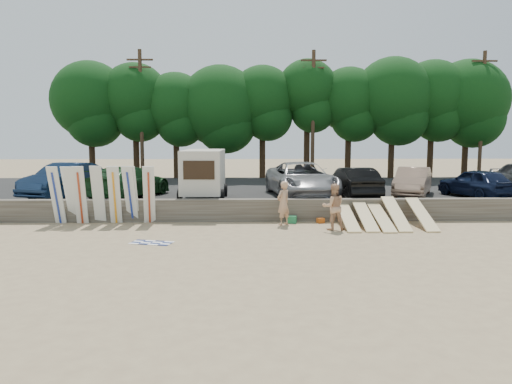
% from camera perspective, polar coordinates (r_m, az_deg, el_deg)
% --- Properties ---
extents(ground, '(120.00, 120.00, 0.00)m').
position_cam_1_polar(ground, '(19.85, 6.97, -4.76)').
color(ground, tan).
rests_on(ground, ground).
extents(seawall, '(44.00, 0.50, 1.00)m').
position_cam_1_polar(seawall, '(22.69, 5.89, -2.04)').
color(seawall, '#6B6356').
rests_on(seawall, ground).
extents(parking_lot, '(44.00, 14.50, 0.70)m').
position_cam_1_polar(parking_lot, '(30.10, 4.08, -0.17)').
color(parking_lot, '#282828').
rests_on(parking_lot, ground).
extents(treeline, '(33.36, 6.17, 8.79)m').
position_cam_1_polar(treeline, '(37.06, 4.06, 10.48)').
color(treeline, '#382616').
rests_on(treeline, parking_lot).
extents(utility_poles, '(25.80, 0.26, 9.00)m').
position_cam_1_polar(utility_poles, '(35.62, 6.54, 9.03)').
color(utility_poles, '#473321').
rests_on(utility_poles, parking_lot).
extents(box_trailer, '(2.27, 3.89, 2.43)m').
position_cam_1_polar(box_trailer, '(24.82, -6.03, 2.33)').
color(box_trailer, beige).
rests_on(box_trailer, parking_lot).
extents(car_0, '(3.44, 5.55, 1.73)m').
position_cam_1_polar(car_0, '(27.51, -20.95, 1.30)').
color(car_0, '#11223E').
rests_on(car_0, parking_lot).
extents(car_1, '(4.07, 5.89, 1.58)m').
position_cam_1_polar(car_1, '(26.26, -14.41, 1.14)').
color(car_1, '#123316').
rests_on(car_1, parking_lot).
extents(car_2, '(3.63, 6.66, 1.77)m').
position_cam_1_polar(car_2, '(25.82, 5.21, 1.45)').
color(car_2, gray).
rests_on(car_2, parking_lot).
extents(car_3, '(2.03, 4.80, 1.54)m').
position_cam_1_polar(car_3, '(25.71, 11.07, 1.07)').
color(car_3, black).
rests_on(car_3, parking_lot).
extents(car_4, '(3.29, 4.72, 1.47)m').
position_cam_1_polar(car_4, '(27.39, 17.47, 1.15)').
color(car_4, '#9E7C65').
rests_on(car_4, parking_lot).
extents(car_5, '(2.89, 4.67, 1.48)m').
position_cam_1_polar(car_5, '(27.71, 23.89, 0.96)').
color(car_5, black).
rests_on(car_5, parking_lot).
extents(surfboard_upright_0, '(0.60, 0.74, 2.54)m').
position_cam_1_polar(surfboard_upright_0, '(23.26, -21.85, -0.35)').
color(surfboard_upright_0, silver).
rests_on(surfboard_upright_0, ground).
extents(surfboard_upright_1, '(0.61, 0.80, 2.53)m').
position_cam_1_polar(surfboard_upright_1, '(23.23, -20.41, -0.32)').
color(surfboard_upright_1, silver).
rests_on(surfboard_upright_1, ground).
extents(surfboard_upright_2, '(0.53, 0.65, 2.55)m').
position_cam_1_polar(surfboard_upright_2, '(22.89, -19.46, -0.35)').
color(surfboard_upright_2, silver).
rests_on(surfboard_upright_2, ground).
extents(surfboard_upright_3, '(0.52, 0.61, 2.56)m').
position_cam_1_polar(surfboard_upright_3, '(22.84, -17.60, -0.29)').
color(surfboard_upright_3, silver).
rests_on(surfboard_upright_3, ground).
extents(surfboard_upright_4, '(0.54, 0.67, 2.55)m').
position_cam_1_polar(surfboard_upright_4, '(22.55, -15.86, -0.33)').
color(surfboard_upright_4, silver).
rests_on(surfboard_upright_4, ground).
extents(surfboard_upright_5, '(0.54, 0.73, 2.54)m').
position_cam_1_polar(surfboard_upright_5, '(22.56, -14.02, -0.28)').
color(surfboard_upright_5, silver).
rests_on(surfboard_upright_5, ground).
extents(surfboard_upright_6, '(0.60, 0.74, 2.54)m').
position_cam_1_polar(surfboard_upright_6, '(22.53, -14.19, -0.29)').
color(surfboard_upright_6, silver).
rests_on(surfboard_upright_6, ground).
extents(surfboard_upright_7, '(0.59, 0.73, 2.54)m').
position_cam_1_polar(surfboard_upright_7, '(22.26, -12.13, -0.31)').
color(surfboard_upright_7, silver).
rests_on(surfboard_upright_7, ground).
extents(surfboard_low_0, '(0.56, 2.91, 0.85)m').
position_cam_1_polar(surfboard_low_0, '(21.52, 10.42, -2.78)').
color(surfboard_low_0, beige).
rests_on(surfboard_low_0, ground).
extents(surfboard_low_1, '(0.56, 2.89, 0.95)m').
position_cam_1_polar(surfboard_low_1, '(21.68, 12.35, -2.63)').
color(surfboard_low_1, beige).
rests_on(surfboard_low_1, ground).
extents(surfboard_low_2, '(0.56, 2.92, 0.84)m').
position_cam_1_polar(surfboard_low_2, '(21.74, 14.10, -2.80)').
color(surfboard_low_2, beige).
rests_on(surfboard_low_2, ground).
extents(surfboard_low_3, '(0.56, 2.84, 1.11)m').
position_cam_1_polar(surfboard_low_3, '(21.96, 15.71, -2.39)').
color(surfboard_low_3, beige).
rests_on(surfboard_low_3, ground).
extents(surfboard_low_4, '(0.56, 2.86, 1.05)m').
position_cam_1_polar(surfboard_low_4, '(22.34, 18.42, -2.41)').
color(surfboard_low_4, beige).
rests_on(surfboard_low_4, ground).
extents(beachgoer_a, '(0.82, 0.81, 1.90)m').
position_cam_1_polar(beachgoer_a, '(21.50, 3.14, -1.28)').
color(beachgoer_a, tan).
rests_on(beachgoer_a, ground).
extents(beachgoer_b, '(0.98, 0.80, 1.91)m').
position_cam_1_polar(beachgoer_b, '(20.60, 8.84, -1.69)').
color(beachgoer_b, tan).
rests_on(beachgoer_b, ground).
extents(cooler, '(0.45, 0.39, 0.32)m').
position_cam_1_polar(cooler, '(22.07, 4.14, -3.16)').
color(cooler, '#25874E').
rests_on(cooler, ground).
extents(gear_bag, '(0.37, 0.33, 0.22)m').
position_cam_1_polar(gear_bag, '(22.24, 7.39, -3.25)').
color(gear_bag, '#C45717').
rests_on(gear_bag, ground).
extents(beach_towel, '(1.84, 1.84, 0.00)m').
position_cam_1_polar(beach_towel, '(18.48, -11.84, -5.69)').
color(beach_towel, white).
rests_on(beach_towel, ground).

